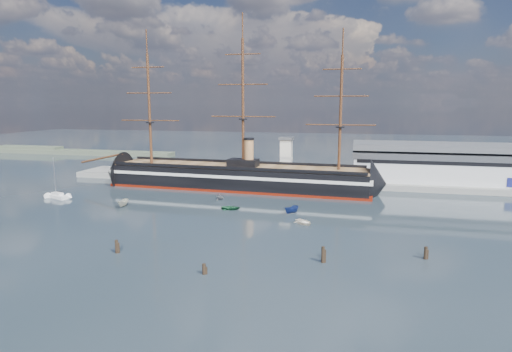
# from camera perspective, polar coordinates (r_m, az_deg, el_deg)

# --- Properties ---
(ground) EXTENTS (600.00, 600.00, 0.00)m
(ground) POSITION_cam_1_polar(r_m,az_deg,el_deg) (125.70, 0.23, -3.66)
(ground) COLOR #19252D
(ground) RESTS_ON ground
(quay) EXTENTS (180.00, 18.00, 2.00)m
(quay) POSITION_cam_1_polar(r_m,az_deg,el_deg) (158.84, 6.67, -0.90)
(quay) COLOR slate
(quay) RESTS_ON ground
(warehouse) EXTENTS (63.00, 21.00, 11.60)m
(warehouse) POSITION_cam_1_polar(r_m,az_deg,el_deg) (163.46, 23.86, 1.47)
(warehouse) COLOR #B7BABC
(warehouse) RESTS_ON ground
(quay_tower) EXTENTS (5.00, 5.00, 15.00)m
(quay_tower) POSITION_cam_1_polar(r_m,az_deg,el_deg) (155.33, 4.04, 2.55)
(quay_tower) COLOR silver
(quay_tower) RESTS_ON ground
(shoreline) EXTENTS (120.00, 10.00, 4.00)m
(shoreline) POSITION_cam_1_polar(r_m,az_deg,el_deg) (272.77, -24.60, 3.03)
(shoreline) COLOR #3F4C38
(shoreline) RESTS_ON ground
(warship) EXTENTS (113.26, 20.61, 53.94)m
(warship) POSITION_cam_1_polar(r_m,az_deg,el_deg) (147.18, -3.11, -0.09)
(warship) COLOR black
(warship) RESTS_ON ground
(sailboat) EXTENTS (8.23, 5.01, 12.67)m
(sailboat) POSITION_cam_1_polar(r_m,az_deg,el_deg) (145.74, -24.94, -2.39)
(sailboat) COLOR white
(sailboat) RESTS_ON ground
(motorboat_a) EXTENTS (6.47, 3.00, 2.50)m
(motorboat_a) POSITION_cam_1_polar(r_m,az_deg,el_deg) (127.32, -17.26, -3.93)
(motorboat_a) COLOR beige
(motorboat_a) RESTS_ON ground
(motorboat_b) EXTENTS (1.72, 3.42, 1.53)m
(motorboat_b) POSITION_cam_1_polar(r_m,az_deg,el_deg) (118.58, -3.36, -4.50)
(motorboat_b) COLOR #1E5936
(motorboat_b) RESTS_ON ground
(motorboat_c) EXTENTS (6.40, 5.05, 2.44)m
(motorboat_c) POSITION_cam_1_polar(r_m,az_deg,el_deg) (114.58, 4.76, -5.02)
(motorboat_c) COLOR navy
(motorboat_c) RESTS_ON ground
(motorboat_d) EXTENTS (4.54, 5.66, 1.91)m
(motorboat_d) POSITION_cam_1_polar(r_m,az_deg,el_deg) (130.86, -4.84, -3.16)
(motorboat_d) COLOR slate
(motorboat_d) RESTS_ON ground
(motorboat_e) EXTENTS (3.10, 3.18, 1.48)m
(motorboat_e) POSITION_cam_1_polar(r_m,az_deg,el_deg) (105.37, 6.41, -6.37)
(motorboat_e) COLOR white
(motorboat_e) RESTS_ON ground
(piling_near_left) EXTENTS (0.64, 0.64, 3.36)m
(piling_near_left) POSITION_cam_1_polar(r_m,az_deg,el_deg) (89.54, -18.04, -9.74)
(piling_near_left) COLOR black
(piling_near_left) RESTS_ON ground
(piling_near_mid) EXTENTS (0.64, 0.64, 2.60)m
(piling_near_mid) POSITION_cam_1_polar(r_m,az_deg,el_deg) (75.99, -6.93, -12.87)
(piling_near_mid) COLOR black
(piling_near_mid) RESTS_ON ground
(piling_near_right) EXTENTS (0.64, 0.64, 3.79)m
(piling_near_right) POSITION_cam_1_polar(r_m,az_deg,el_deg) (81.43, 8.89, -11.33)
(piling_near_right) COLOR black
(piling_near_right) RESTS_ON ground
(piling_far_right) EXTENTS (0.64, 0.64, 3.14)m
(piling_far_right) POSITION_cam_1_polar(r_m,az_deg,el_deg) (88.14, 21.63, -10.26)
(piling_far_right) COLOR black
(piling_far_right) RESTS_ON ground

